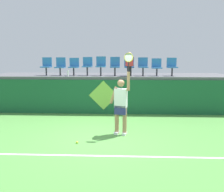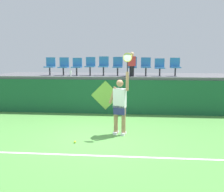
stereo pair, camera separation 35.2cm
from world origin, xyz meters
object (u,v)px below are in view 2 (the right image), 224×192
at_px(stadium_chair_3, 90,65).
at_px(stadium_chair_8, 160,66).
at_px(stadium_chair_0, 50,65).
at_px(stadium_chair_2, 77,66).
at_px(stadium_chair_9, 175,66).
at_px(stadium_chair_5, 118,65).
at_px(stadium_chair_7, 146,66).
at_px(stadium_chair_6, 132,65).
at_px(tennis_player, 120,104).
at_px(spectator_0, 132,64).
at_px(water_bottle, 71,73).
at_px(stadium_chair_4, 104,65).
at_px(stadium_chair_1, 64,66).
at_px(tennis_ball, 75,142).

distance_m(stadium_chair_3, stadium_chair_8, 3.17).
distance_m(stadium_chair_0, stadium_chair_2, 1.28).
xyz_separation_m(stadium_chair_3, stadium_chair_9, (3.86, 0.00, -0.02)).
relative_size(stadium_chair_2, stadium_chair_9, 0.99).
relative_size(stadium_chair_5, stadium_chair_8, 1.09).
bearing_deg(stadium_chair_7, stadium_chair_6, 179.66).
distance_m(tennis_player, stadium_chair_5, 3.92).
relative_size(stadium_chair_0, stadium_chair_2, 1.03).
bearing_deg(tennis_player, stadium_chair_9, 58.81).
height_order(stadium_chair_6, spectator_0, spectator_0).
relative_size(tennis_player, stadium_chair_7, 3.10).
height_order(stadium_chair_2, stadium_chair_5, stadium_chair_5).
distance_m(water_bottle, stadium_chair_9, 4.68).
relative_size(stadium_chair_5, stadium_chair_6, 1.00).
bearing_deg(stadium_chair_4, stadium_chair_3, -179.73).
height_order(stadium_chair_1, stadium_chair_8, stadium_chair_1).
height_order(water_bottle, stadium_chair_3, stadium_chair_3).
bearing_deg(stadium_chair_4, tennis_ball, -93.33).
distance_m(stadium_chair_7, stadium_chair_9, 1.31).
xyz_separation_m(stadium_chair_4, stadium_chair_7, (1.93, -0.00, -0.03)).
bearing_deg(stadium_chair_3, stadium_chair_7, 0.01).
xyz_separation_m(stadium_chair_7, stadium_chair_8, (0.62, -0.00, -0.03)).
bearing_deg(tennis_ball, tennis_player, 36.72).
distance_m(water_bottle, stadium_chair_6, 2.78).
xyz_separation_m(stadium_chair_3, stadium_chair_7, (2.55, 0.00, -0.02)).
relative_size(water_bottle, stadium_chair_2, 0.33).
xyz_separation_m(stadium_chair_4, stadium_chair_6, (1.30, 0.00, -0.02)).
xyz_separation_m(stadium_chair_4, spectator_0, (1.30, -0.43, 0.06)).
bearing_deg(stadium_chair_1, stadium_chair_6, 0.02).
height_order(stadium_chair_5, stadium_chair_8, stadium_chair_5).
bearing_deg(tennis_player, spectator_0, 84.35).
height_order(stadium_chair_2, spectator_0, spectator_0).
bearing_deg(water_bottle, spectator_0, 4.13).
bearing_deg(stadium_chair_7, stadium_chair_1, 179.96).
relative_size(stadium_chair_5, spectator_0, 0.80).
relative_size(tennis_player, stadium_chair_1, 3.09).
relative_size(stadium_chair_2, stadium_chair_6, 0.95).
height_order(stadium_chair_3, stadium_chair_6, stadium_chair_6).
xyz_separation_m(stadium_chair_0, stadium_chair_9, (5.77, -0.00, -0.01)).
distance_m(tennis_player, water_bottle, 3.99).
xyz_separation_m(stadium_chair_1, spectator_0, (3.18, -0.43, 0.10)).
distance_m(stadium_chair_2, spectator_0, 2.58).
distance_m(stadium_chair_4, stadium_chair_5, 0.65).
bearing_deg(spectator_0, stadium_chair_5, 146.35).
bearing_deg(stadium_chair_8, stadium_chair_1, 179.96).
distance_m(stadium_chair_5, stadium_chair_7, 1.28).
xyz_separation_m(stadium_chair_6, stadium_chair_7, (0.63, -0.00, -0.01)).
bearing_deg(tennis_player, water_bottle, 127.15).
bearing_deg(stadium_chair_3, spectator_0, -12.58).
height_order(stadium_chair_5, stadium_chair_6, stadium_chair_6).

